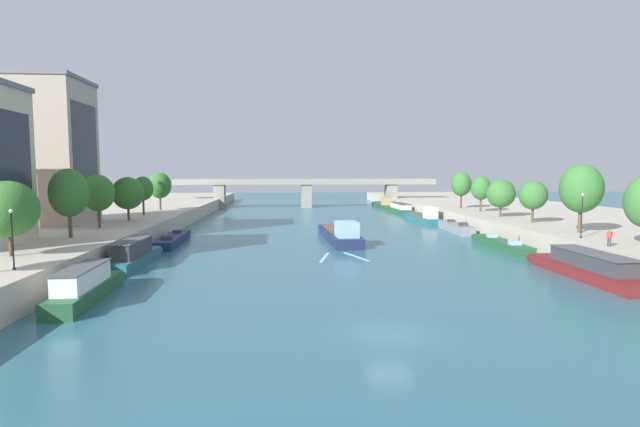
% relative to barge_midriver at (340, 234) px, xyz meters
% --- Properties ---
extents(ground_plane, '(400.00, 400.00, 0.00)m').
position_rel_barge_midriver_xyz_m(ground_plane, '(-1.54, -38.08, -1.00)').
color(ground_plane, '#2D6070').
extents(quay_left, '(36.00, 170.00, 2.54)m').
position_rel_barge_midriver_xyz_m(quay_left, '(-42.89, 16.92, 0.27)').
color(quay_left, '#B7AD9E').
rests_on(quay_left, ground).
extents(quay_right, '(36.00, 170.00, 2.54)m').
position_rel_barge_midriver_xyz_m(quay_right, '(39.81, 16.92, 0.27)').
color(quay_right, '#B7AD9E').
rests_on(quay_right, ground).
extents(barge_midriver, '(4.57, 18.65, 3.27)m').
position_rel_barge_midriver_xyz_m(barge_midriver, '(0.00, 0.00, 0.00)').
color(barge_midriver, '#1E284C').
rests_on(barge_midriver, ground).
extents(wake_behind_barge, '(5.59, 6.05, 0.03)m').
position_rel_barge_midriver_xyz_m(wake_behind_barge, '(-1.36, -12.44, -0.98)').
color(wake_behind_barge, '#A0CCD6').
rests_on(wake_behind_barge, ground).
extents(moored_boat_left_lone, '(2.58, 11.47, 2.68)m').
position_rel_barge_midriver_xyz_m(moored_boat_left_lone, '(-22.38, -29.23, 0.12)').
color(moored_boat_left_lone, '#235633').
rests_on(moored_boat_left_lone, ground).
extents(moored_boat_left_end, '(2.60, 12.43, 2.72)m').
position_rel_barge_midriver_xyz_m(moored_boat_left_end, '(-23.10, -15.60, 0.14)').
color(moored_boat_left_end, '#23666B').
rests_on(moored_boat_left_end, ground).
extents(moored_boat_left_far, '(2.58, 14.07, 2.22)m').
position_rel_barge_midriver_xyz_m(moored_boat_left_far, '(-22.49, -0.72, -0.41)').
color(moored_boat_left_far, '#1E284C').
rests_on(moored_boat_left_far, ground).
extents(moored_boat_right_lone, '(3.15, 15.18, 2.50)m').
position_rel_barge_midriver_xyz_m(moored_boat_right_lone, '(19.49, -24.95, 0.05)').
color(moored_boat_right_lone, maroon).
rests_on(moored_boat_right_lone, ground).
extents(moored_boat_right_far, '(2.59, 14.01, 2.09)m').
position_rel_barge_midriver_xyz_m(moored_boat_right_far, '(19.65, -7.40, -0.47)').
color(moored_boat_right_far, '#235633').
rests_on(moored_boat_right_far, ground).
extents(moored_boat_right_downstream, '(2.65, 12.68, 2.44)m').
position_rel_barge_midriver_xyz_m(moored_boat_right_downstream, '(19.95, 9.20, -0.30)').
color(moored_boat_right_downstream, gray).
rests_on(moored_boat_right_downstream, ground).
extents(moored_boat_right_end, '(3.20, 15.64, 3.25)m').
position_rel_barge_midriver_xyz_m(moored_boat_right_end, '(19.25, 24.97, -0.06)').
color(moored_boat_right_end, '#23666B').
rests_on(moored_boat_right_end, ground).
extents(moored_boat_right_gap_after, '(3.39, 16.01, 2.37)m').
position_rel_barge_midriver_xyz_m(moored_boat_right_gap_after, '(19.52, 44.50, -0.00)').
color(moored_boat_right_gap_after, '#235633').
rests_on(moored_boat_right_gap_after, ground).
extents(moored_boat_right_second, '(3.19, 16.03, 2.93)m').
position_rel_barge_midriver_xyz_m(moored_boat_right_second, '(19.29, 62.66, -0.14)').
color(moored_boat_right_second, '#235633').
rests_on(moored_boat_right_second, ground).
extents(tree_left_midway, '(4.65, 4.65, 6.29)m').
position_rel_barge_midriver_xyz_m(tree_left_midway, '(-30.42, -23.99, 5.49)').
color(tree_left_midway, brown).
rests_on(tree_left_midway, quay_left).
extents(tree_left_far, '(3.98, 3.98, 7.39)m').
position_rel_barge_midriver_xyz_m(tree_left_far, '(-30.57, -12.48, 6.34)').
color(tree_left_far, brown).
rests_on(tree_left_far, quay_left).
extents(tree_left_past_mid, '(3.92, 3.92, 6.72)m').
position_rel_barge_midriver_xyz_m(tree_left_past_mid, '(-30.86, -3.71, 5.96)').
color(tree_left_past_mid, brown).
rests_on(tree_left_past_mid, quay_left).
extents(tree_left_distant, '(4.52, 4.52, 6.31)m').
position_rel_barge_midriver_xyz_m(tree_left_distant, '(-30.33, 5.95, 5.50)').
color(tree_left_distant, brown).
rests_on(tree_left_distant, quay_left).
extents(tree_left_end_of_row, '(3.27, 3.27, 6.35)m').
position_rel_barge_midriver_xyz_m(tree_left_end_of_row, '(-30.66, 14.59, 5.89)').
color(tree_left_end_of_row, brown).
rests_on(tree_left_end_of_row, quay_left).
extents(tree_left_third, '(4.12, 4.12, 7.00)m').
position_rel_barge_midriver_xyz_m(tree_left_third, '(-30.61, 25.06, 6.12)').
color(tree_left_third, brown).
rests_on(tree_left_third, quay_left).
extents(tree_right_far, '(4.72, 4.72, 7.94)m').
position_rel_barge_midriver_xyz_m(tree_right_far, '(26.61, -12.56, 6.66)').
color(tree_right_far, brown).
rests_on(tree_right_far, quay_right).
extents(tree_right_past_mid, '(3.80, 3.80, 5.81)m').
position_rel_barge_midriver_xyz_m(tree_right_past_mid, '(26.70, -1.88, 5.36)').
color(tree_right_past_mid, brown).
rests_on(tree_right_past_mid, quay_right).
extents(tree_right_by_lamp, '(4.35, 4.35, 5.87)m').
position_rel_barge_midriver_xyz_m(tree_right_by_lamp, '(26.36, 7.15, 5.19)').
color(tree_right_by_lamp, brown).
rests_on(tree_right_by_lamp, quay_right).
extents(tree_right_end_of_row, '(3.44, 3.44, 6.28)m').
position_rel_barge_midriver_xyz_m(tree_right_end_of_row, '(27.35, 17.10, 5.70)').
color(tree_right_end_of_row, brown).
rests_on(tree_right_end_of_row, quay_right).
extents(tree_right_midway, '(3.82, 3.82, 7.12)m').
position_rel_barge_midriver_xyz_m(tree_right_midway, '(27.01, 25.62, 6.26)').
color(tree_right_midway, brown).
rests_on(tree_right_midway, quay_right).
extents(lamppost_left_bank, '(0.28, 0.28, 4.39)m').
position_rel_barge_midriver_xyz_m(lamppost_left_bank, '(-26.93, -29.99, 3.95)').
color(lamppost_left_bank, black).
rests_on(lamppost_left_bank, quay_left).
extents(lamppost_right_bank, '(0.28, 0.28, 4.76)m').
position_rel_barge_midriver_xyz_m(lamppost_right_bank, '(23.92, -16.98, 4.15)').
color(lamppost_right_bank, black).
rests_on(lamppost_right_bank, quay_right).
extents(building_left_tall, '(14.30, 10.11, 19.50)m').
position_rel_barge_midriver_xyz_m(building_left_tall, '(-41.25, 1.61, 11.31)').
color(building_left_tall, '#A89989').
rests_on(building_left_tall, quay_left).
extents(bridge_far, '(70.70, 4.40, 7.78)m').
position_rel_barge_midriver_xyz_m(bridge_far, '(-1.54, 64.12, 4.08)').
color(bridge_far, gray).
rests_on(bridge_far, ground).
extents(person_on_quay, '(0.36, 0.45, 1.63)m').
position_rel_barge_midriver_xyz_m(person_on_quay, '(22.95, -22.76, 2.47)').
color(person_on_quay, '#2D2D38').
rests_on(person_on_quay, quay_right).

